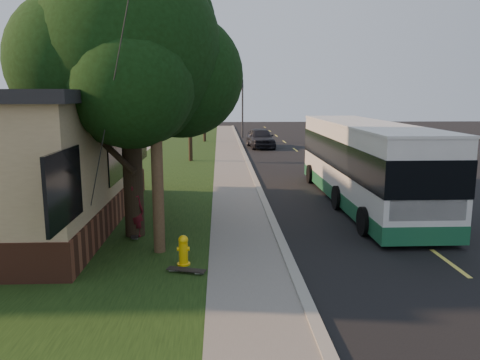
% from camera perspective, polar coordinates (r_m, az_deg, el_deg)
% --- Properties ---
extents(ground, '(120.00, 120.00, 0.00)m').
position_cam_1_polar(ground, '(11.73, 6.11, -10.34)').
color(ground, black).
rests_on(ground, ground).
extents(road, '(8.00, 80.00, 0.01)m').
position_cam_1_polar(road, '(22.00, 12.57, -0.67)').
color(road, black).
rests_on(road, ground).
extents(curb, '(0.25, 80.00, 0.12)m').
position_cam_1_polar(curb, '(21.30, 2.13, -0.63)').
color(curb, gray).
rests_on(curb, ground).
extents(sidewalk, '(2.00, 80.00, 0.08)m').
position_cam_1_polar(sidewalk, '(21.25, -0.56, -0.70)').
color(sidewalk, slate).
rests_on(sidewalk, ground).
extents(grass_verge, '(5.00, 80.00, 0.07)m').
position_cam_1_polar(grass_verge, '(21.42, -9.96, -0.79)').
color(grass_verge, black).
rests_on(grass_verge, ground).
extents(fire_hydrant, '(0.32, 0.32, 0.74)m').
position_cam_1_polar(fire_hydrant, '(11.49, -6.92, -8.51)').
color(fire_hydrant, yellow).
rests_on(fire_hydrant, grass_verge).
extents(utility_pole, '(2.86, 3.21, 9.07)m').
position_cam_1_polar(utility_pole, '(11.95, -10.46, 12.58)').
color(utility_pole, '#473321').
rests_on(utility_pole, ground).
extents(leafy_tree, '(6.30, 6.00, 7.80)m').
position_cam_1_polar(leafy_tree, '(13.75, -13.26, 14.42)').
color(leafy_tree, black).
rests_on(leafy_tree, grass_verge).
extents(bare_tree_near, '(1.38, 1.21, 4.31)m').
position_cam_1_polar(bare_tree_near, '(28.96, -6.10, 6.43)').
color(bare_tree_near, black).
rests_on(bare_tree_near, grass_verge).
extents(bare_tree_far, '(1.38, 1.21, 4.03)m').
position_cam_1_polar(bare_tree_far, '(40.91, -4.36, 7.41)').
color(bare_tree_far, black).
rests_on(bare_tree_far, grass_verge).
extents(traffic_signal, '(0.18, 0.22, 5.50)m').
position_cam_1_polar(traffic_signal, '(44.90, 0.31, 9.19)').
color(traffic_signal, '#2D2D30').
rests_on(traffic_signal, ground).
extents(transit_bus, '(2.64, 11.43, 3.09)m').
position_cam_1_polar(transit_bus, '(18.38, 14.83, 2.28)').
color(transit_bus, silver).
rests_on(transit_bus, ground).
extents(skateboarder, '(0.67, 0.57, 1.55)m').
position_cam_1_polar(skateboarder, '(13.85, -12.73, -3.63)').
color(skateboarder, '#541018').
rests_on(skateboarder, grass_verge).
extents(skateboard_main, '(0.33, 0.83, 0.08)m').
position_cam_1_polar(skateboard_main, '(14.01, -12.72, -6.51)').
color(skateboard_main, black).
rests_on(skateboard_main, grass_verge).
extents(skateboard_spare, '(0.94, 0.49, 0.09)m').
position_cam_1_polar(skateboard_spare, '(11.09, -6.57, -10.86)').
color(skateboard_spare, black).
rests_on(skateboard_spare, grass_verge).
extents(distant_car, '(2.19, 4.66, 1.54)m').
position_cam_1_polar(distant_car, '(36.74, 2.52, 5.16)').
color(distant_car, black).
rests_on(distant_car, ground).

